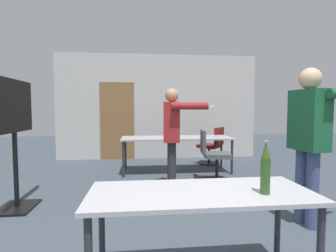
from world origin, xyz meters
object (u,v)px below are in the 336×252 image
object	(u,v)px
tv_screen	(14,129)
person_far_watching	(310,131)
office_chair_side_rolled	(212,147)
beer_bottle	(265,169)
person_near_casual	(173,130)
drink_cup	(174,136)
office_chair_near_pushed	(213,157)

from	to	relation	value
tv_screen	person_far_watching	bearing A→B (deg)	-103.73
office_chair_side_rolled	beer_bottle	world-z (taller)	beer_bottle
person_near_casual	tv_screen	bearing A→B (deg)	-67.94
person_far_watching	drink_cup	size ratio (longest dim) A/B	20.51
person_near_casual	person_far_watching	bearing A→B (deg)	50.27
office_chair_near_pushed	office_chair_side_rolled	bearing A→B (deg)	172.62
tv_screen	drink_cup	world-z (taller)	tv_screen
office_chair_near_pushed	person_near_casual	bearing A→B (deg)	-53.17
beer_bottle	person_far_watching	bearing A→B (deg)	45.07
person_far_watching	tv_screen	bearing A→B (deg)	-110.31
office_chair_near_pushed	office_chair_side_rolled	size ratio (longest dim) A/B	1.06
office_chair_side_rolled	drink_cup	size ratio (longest dim) A/B	10.29
beer_bottle	office_chair_near_pushed	bearing A→B (deg)	81.05
person_far_watching	office_chair_near_pushed	world-z (taller)	person_far_watching
person_near_casual	drink_cup	distance (m)	1.24
person_near_casual	person_far_watching	distance (m)	2.01
office_chair_near_pushed	drink_cup	xyz separation A→B (m)	(-0.64, 0.76, 0.33)
person_far_watching	beer_bottle	size ratio (longest dim) A/B	4.78
office_chair_side_rolled	drink_cup	distance (m)	1.32
beer_bottle	drink_cup	size ratio (longest dim) A/B	4.29
beer_bottle	tv_screen	bearing A→B (deg)	142.84
person_near_casual	drink_cup	size ratio (longest dim) A/B	19.11
person_near_casual	person_far_watching	size ratio (longest dim) A/B	0.93
office_chair_side_rolled	tv_screen	bearing A→B (deg)	167.89
tv_screen	office_chair_side_rolled	xyz separation A→B (m)	(3.39, 2.54, -0.66)
tv_screen	person_near_casual	distance (m)	2.26
office_chair_side_rolled	person_far_watching	bearing A→B (deg)	-136.01
person_far_watching	beer_bottle	bearing A→B (deg)	-51.51
person_near_casual	beer_bottle	distance (m)	2.53
person_near_casual	drink_cup	world-z (taller)	person_near_casual
person_near_casual	drink_cup	xyz separation A→B (m)	(0.17, 1.21, -0.22)
office_chair_near_pushed	office_chair_side_rolled	world-z (taller)	office_chair_near_pushed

